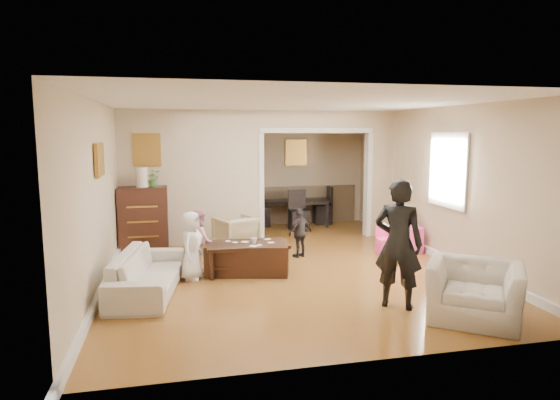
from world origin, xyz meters
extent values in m
plane|color=#A86E2B|center=(0.00, 0.00, 0.00)|extent=(7.00, 7.00, 0.00)
cube|color=#BEAE8B|center=(-1.38, 1.80, 1.30)|extent=(2.75, 0.18, 2.60)
cube|color=#BEAE8B|center=(2.48, 1.80, 1.30)|extent=(0.55, 0.18, 2.60)
cube|color=#BEAE8B|center=(1.10, 1.80, 2.42)|extent=(2.22, 0.18, 0.35)
cube|color=white|center=(2.73, -0.40, 1.55)|extent=(0.03, 0.95, 1.10)
cube|color=brown|center=(-2.20, 1.70, 1.85)|extent=(0.45, 0.03, 0.55)
cube|color=brown|center=(-2.71, -0.60, 1.80)|extent=(0.03, 0.55, 0.40)
cube|color=brown|center=(1.10, 3.44, 1.70)|extent=(0.45, 0.03, 0.55)
imported|color=beige|center=(-2.11, -0.97, 0.28)|extent=(1.04, 2.01, 0.56)
imported|color=#C3B487|center=(-0.63, 1.11, 0.32)|extent=(0.90, 0.91, 0.64)
imported|color=beige|center=(1.66, -2.79, 0.33)|extent=(1.36, 1.33, 0.67)
cube|color=#361910|center=(-2.29, 1.42, 0.59)|extent=(0.86, 0.49, 1.19)
cylinder|color=beige|center=(-2.29, 1.42, 1.37)|extent=(0.22, 0.22, 0.36)
imported|color=#427132|center=(-2.09, 1.42, 1.34)|extent=(0.28, 0.24, 0.31)
cube|color=#361D11|center=(-0.65, -0.36, 0.24)|extent=(1.36, 0.88, 0.47)
imported|color=silver|center=(-0.55, -0.41, 0.52)|extent=(0.12, 0.12, 0.09)
cube|color=#EC3E95|center=(2.40, 0.36, 0.24)|extent=(0.55, 0.55, 0.47)
cube|color=yellow|center=(2.52, 0.46, 0.62)|extent=(0.21, 0.09, 0.30)
cylinder|color=#29C5CE|center=(2.30, 0.31, 0.51)|extent=(0.08, 0.08, 0.08)
cube|color=red|center=(2.28, 0.48, 0.50)|extent=(0.09, 0.08, 0.05)
imported|color=white|center=(2.45, 0.24, 0.50)|extent=(0.23, 0.23, 0.05)
imported|color=black|center=(0.97, 3.29, 0.31)|extent=(1.89, 1.26, 0.61)
imported|color=black|center=(0.96, -2.23, 0.81)|extent=(0.70, 0.66, 1.62)
imported|color=white|center=(-1.50, -0.51, 0.51)|extent=(0.49, 0.58, 1.02)
imported|color=pink|center=(-1.35, -0.06, 0.49)|extent=(0.43, 0.52, 0.98)
imported|color=black|center=(0.40, 0.39, 0.43)|extent=(0.55, 0.42, 0.87)
cube|color=white|center=(-0.29, -0.15, 0.47)|extent=(0.13, 0.12, 0.00)
cube|color=white|center=(-0.67, -0.27, 0.47)|extent=(0.13, 0.13, 0.00)
cube|color=white|center=(-0.58, -0.57, 0.47)|extent=(0.14, 0.13, 0.00)
cube|color=white|center=(-0.92, -0.16, 0.47)|extent=(0.09, 0.10, 0.00)
cube|color=white|center=(-0.28, -0.40, 0.47)|extent=(0.10, 0.08, 0.00)
cube|color=white|center=(-0.82, -0.26, 0.47)|extent=(0.10, 0.11, 0.00)
cube|color=white|center=(-0.48, -0.52, 0.47)|extent=(0.08, 0.09, 0.00)
camera|label=1|loc=(-1.71, -7.55, 2.17)|focal=30.76mm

